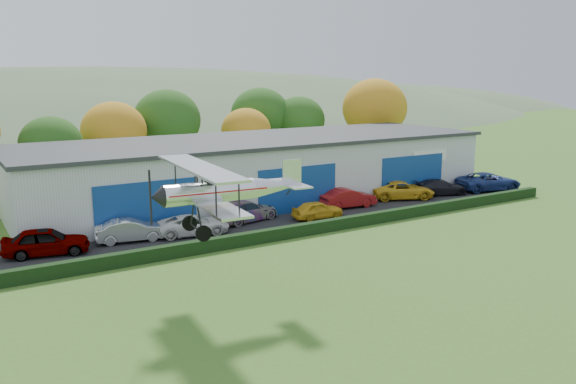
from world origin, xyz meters
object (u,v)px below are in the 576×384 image
car_2 (193,225)px  biplane (223,189)px  car_4 (318,210)px  car_5 (348,198)px  car_1 (131,230)px  car_6 (402,190)px  car_3 (245,211)px  car_7 (440,187)px  car_8 (489,181)px  car_0 (46,241)px  hangar (260,168)px

car_2 → biplane: (-3.50, -12.11, 4.84)m
car_4 → car_5: (4.13, 1.73, 0.11)m
car_1 → car_6: (23.79, 0.58, 0.04)m
car_3 → car_4: 5.36m
car_7 → car_8: size_ratio=0.81×
car_4 → car_0: bearing=90.7°
biplane → car_3: bearing=63.7°
car_1 → car_7: size_ratio=0.92×
car_1 → biplane: biplane is taller
car_4 → biplane: bearing=135.2°
car_0 → biplane: 14.52m
car_4 → biplane: 18.02m
car_0 → car_4: car_0 is taller
car_7 → car_0: bearing=106.2°
hangar → biplane: (-13.00, -19.97, 2.91)m
car_2 → car_8: car_8 is taller
car_0 → car_2: bearing=-80.3°
car_0 → car_2: size_ratio=1.01×
car_5 → car_0: bearing=96.3°
hangar → car_8: 21.29m
car_4 → car_7: bearing=-80.3°
car_7 → biplane: (-27.24, -12.78, 4.81)m
hangar → car_2: bearing=-140.4°
car_2 → car_4: (9.59, -0.71, -0.01)m
car_3 → car_8: (24.46, -1.60, 0.06)m
car_2 → car_7: bearing=-77.7°
car_2 → car_8: bearing=-79.7°
car_5 → car_8: car_8 is taller
car_3 → car_7: (19.07, -0.74, -0.06)m
car_3 → biplane: (-8.17, -13.51, 4.75)m
car_4 → car_7: (14.15, 1.37, 0.04)m
car_3 → car_4: size_ratio=1.36×
car_0 → car_8: 38.29m
hangar → car_6: (10.26, -6.64, -1.84)m
hangar → car_7: hangar is taller
hangar → car_8: bearing=-22.3°
car_0 → car_8: car_0 is taller
hangar → car_1: hangar is taller
car_2 → car_3: (4.67, 1.41, 0.10)m
car_1 → car_6: bearing=-78.8°
car_0 → car_7: car_0 is taller
car_5 → car_7: size_ratio=0.97×
car_6 → car_8: size_ratio=0.93×
car_3 → car_7: 19.08m
car_2 → car_7: size_ratio=0.99×
hangar → car_2: 12.49m
car_1 → car_3: bearing=-75.2°
car_3 → car_5: bearing=-105.8°
car_5 → biplane: biplane is taller
car_2 → car_3: size_ratio=0.91×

